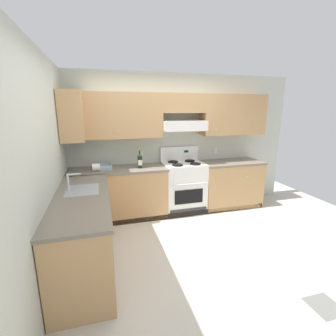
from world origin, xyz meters
The scene contains 10 objects.
ground_plane centered at (0.00, 0.00, 0.00)m, with size 7.04×7.04×0.00m, color beige.
floor_accent_tile centered at (1.06, -1.36, 0.00)m, with size 0.30×0.30×0.01m, color slate.
wall_back centered at (0.41, 1.53, 1.48)m, with size 4.68×0.57×2.55m.
wall_left centered at (-1.59, 0.23, 1.34)m, with size 0.47×4.00×2.55m.
counter_back_run centered at (0.20, 1.24, 0.45)m, with size 3.60×0.65×0.91m.
counter_left_run centered at (-1.24, 0.00, 0.46)m, with size 0.63×1.91×1.13m.
stove centered at (0.48, 1.25, 0.48)m, with size 0.76×0.62×1.20m.
wine_bottle centered at (-0.35, 1.19, 1.04)m, with size 0.08×0.08×0.34m.
bowl centered at (-0.98, 1.29, 0.94)m, with size 0.31×0.25×0.08m.
paper_towel_roll centered at (-1.08, 1.18, 0.97)m, with size 0.13×0.12×0.12m.
Camera 1 is at (-0.99, -2.86, 1.91)m, focal length 25.74 mm.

